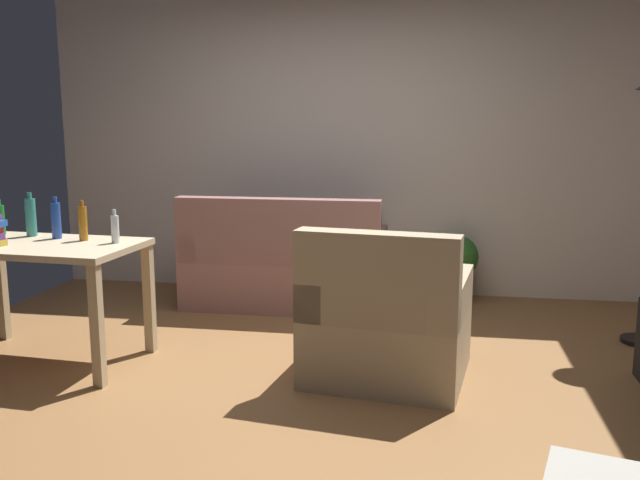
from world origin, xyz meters
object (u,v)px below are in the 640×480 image
object	(u,v)px
potted_plant	(456,264)
bottle_amber	(83,223)
couch	(285,268)
bottle_clear	(115,229)
bottle_green	(0,219)
bottle_blue	(56,220)
armchair	(386,325)
desk	(41,261)
bottle_tall	(31,217)

from	to	relation	value
potted_plant	bottle_amber	world-z (taller)	bottle_amber
couch	bottle_clear	size ratio (longest dim) A/B	7.67
potted_plant	bottle_clear	distance (m)	2.83
bottle_green	bottle_clear	distance (m)	0.92
couch	bottle_blue	world-z (taller)	bottle_blue
potted_plant	bottle_clear	xyz separation A→B (m)	(-2.15, -1.77, 0.52)
bottle_green	bottle_amber	size ratio (longest dim) A/B	0.91
bottle_amber	bottle_blue	bearing A→B (deg)	168.57
bottle_amber	bottle_clear	distance (m)	0.24
armchair	bottle_clear	world-z (taller)	bottle_clear
bottle_green	bottle_amber	distance (m)	0.68
bottle_green	desk	bearing A→B (deg)	-30.50
desk	bottle_blue	world-z (taller)	bottle_blue
potted_plant	bottle_amber	xyz separation A→B (m)	(-2.38, -1.72, 0.54)
couch	bottle_amber	size ratio (longest dim) A/B	6.27
bottle_tall	armchair	bearing A→B (deg)	-4.08
couch	armchair	world-z (taller)	same
potted_plant	bottle_tall	distance (m)	3.29
potted_plant	bottle_green	world-z (taller)	bottle_green
bottle_blue	armchair	bearing A→B (deg)	-2.92
couch	bottle_clear	bearing A→B (deg)	62.70
desk	bottle_tall	xyz separation A→B (m)	(-0.20, 0.23, 0.24)
bottle_amber	armchair	bearing A→B (deg)	-1.99
bottle_green	bottle_amber	xyz separation A→B (m)	(0.67, -0.13, 0.01)
bottle_tall	bottle_clear	distance (m)	0.68
bottle_blue	desk	bearing A→B (deg)	-94.54
bottle_tall	bottle_amber	distance (m)	0.43
potted_plant	armchair	xyz separation A→B (m)	(-0.46, -1.79, -0.01)
bottle_blue	bottle_clear	xyz separation A→B (m)	(0.45, -0.09, -0.03)
potted_plant	bottle_green	size ratio (longest dim) A/B	2.43
bottle_tall	couch	bearing A→B (deg)	42.84
desk	bottle_tall	size ratio (longest dim) A/B	4.34
couch	potted_plant	distance (m)	1.43
bottle_clear	bottle_amber	bearing A→B (deg)	169.06
desk	bottle_amber	world-z (taller)	bottle_amber
desk	armchair	distance (m)	2.17
armchair	bottle_green	world-z (taller)	bottle_green
armchair	couch	bearing A→B (deg)	-49.44
couch	desk	size ratio (longest dim) A/B	1.29
bottle_clear	bottle_tall	bearing A→B (deg)	167.48
bottle_amber	desk	bearing A→B (deg)	-148.92
desk	bottle_green	xyz separation A→B (m)	(-0.44, 0.26, 0.21)
potted_plant	bottle_amber	size ratio (longest dim) A/B	2.22
couch	bottle_blue	size ratio (longest dim) A/B	5.95
potted_plant	bottle_blue	world-z (taller)	bottle_blue
bottle_tall	desk	bearing A→B (deg)	-49.45
bottle_tall	bottle_green	bearing A→B (deg)	173.54
armchair	bottle_clear	distance (m)	1.77
potted_plant	couch	bearing A→B (deg)	-167.39
couch	bottle_blue	xyz separation A→B (m)	(-1.20, -1.37, 0.57)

